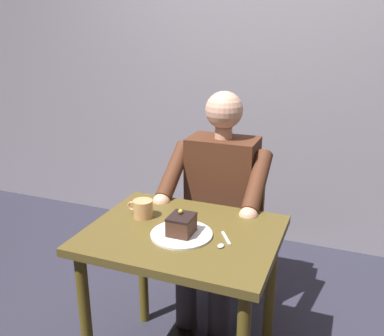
# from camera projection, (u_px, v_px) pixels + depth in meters

# --- Properties ---
(cafe_rear_panel) EXTENTS (6.40, 0.12, 3.00)m
(cafe_rear_panel) POSITION_uv_depth(u_px,v_px,m) (268.00, 34.00, 2.90)
(cafe_rear_panel) COLOR gray
(cafe_rear_panel) RESTS_ON ground
(dining_table) EXTENTS (0.80, 0.64, 0.74)m
(dining_table) POSITION_uv_depth(u_px,v_px,m) (183.00, 256.00, 1.83)
(dining_table) COLOR brown
(dining_table) RESTS_ON ground
(chair) EXTENTS (0.42, 0.42, 0.88)m
(chair) POSITION_uv_depth(u_px,v_px,m) (226.00, 222.00, 2.45)
(chair) COLOR #50380F
(chair) RESTS_ON ground
(seated_person) EXTENTS (0.53, 0.58, 1.25)m
(seated_person) POSITION_uv_depth(u_px,v_px,m) (218.00, 208.00, 2.25)
(seated_person) COLOR #4F2A19
(seated_person) RESTS_ON ground
(dessert_plate) EXTENTS (0.26, 0.26, 0.01)m
(dessert_plate) POSITION_uv_depth(u_px,v_px,m) (182.00, 234.00, 1.75)
(dessert_plate) COLOR white
(dessert_plate) RESTS_ON dining_table
(cake_slice) EXTENTS (0.10, 0.11, 0.10)m
(cake_slice) POSITION_uv_depth(u_px,v_px,m) (181.00, 224.00, 1.74)
(cake_slice) COLOR #492C1E
(cake_slice) RESTS_ON dessert_plate
(coffee_cup) EXTENTS (0.12, 0.09, 0.08)m
(coffee_cup) POSITION_uv_depth(u_px,v_px,m) (143.00, 208.00, 1.91)
(coffee_cup) COLOR tan
(coffee_cup) RESTS_ON dining_table
(dessert_spoon) EXTENTS (0.07, 0.14, 0.01)m
(dessert_spoon) POSITION_uv_depth(u_px,v_px,m) (223.00, 242.00, 1.69)
(dessert_spoon) COLOR silver
(dessert_spoon) RESTS_ON dining_table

